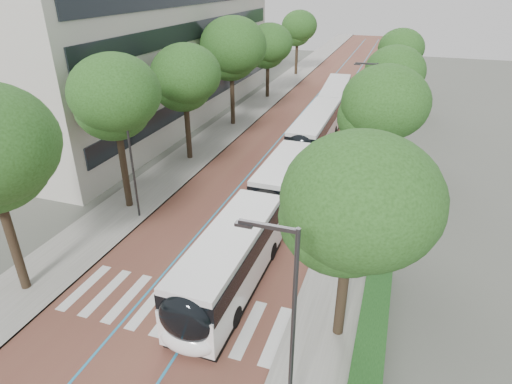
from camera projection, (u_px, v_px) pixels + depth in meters
ground at (159, 323)px, 19.20m from camera, size 160.00×160.00×0.00m
road at (325, 102)px, 52.98m from camera, size 11.00×140.00×0.02m
sidewalk_left at (267, 97)px, 55.12m from camera, size 4.00×140.00×0.12m
sidewalk_right at (388, 107)px, 50.80m from camera, size 4.00×140.00×0.12m
kerb_left at (281, 98)px, 54.58m from camera, size 0.20×140.00×0.14m
kerb_right at (371, 106)px, 51.35m from camera, size 0.20×140.00×0.14m
zebra_crossing at (174, 309)px, 19.98m from camera, size 10.55×3.60×0.01m
lane_line_left at (312, 101)px, 53.44m from camera, size 0.12×126.00×0.01m
lane_line_right at (338, 103)px, 52.52m from camera, size 0.12×126.00×0.01m
office_building at (127, 50)px, 45.31m from camera, size 18.11×40.00×14.00m
hedge at (367, 369)px, 16.34m from camera, size 1.20×14.00×0.80m
streetlight_near at (287, 323)px, 12.59m from camera, size 1.82×0.20×8.00m
streetlight_far at (370, 106)px, 33.70m from camera, size 1.82×0.20×8.00m
lamp_post_left at (131, 158)px, 25.86m from camera, size 0.14×0.14×8.00m
trees_left at (214, 64)px, 38.39m from camera, size 6.48×60.70×10.13m
trees_right at (385, 95)px, 31.78m from camera, size 5.89×47.66×8.89m
lead_bus at (257, 223)px, 23.86m from camera, size 2.75×18.43×3.20m
bus_queued_0 at (314, 132)px, 37.84m from camera, size 2.63×12.42×3.20m
bus_queued_1 at (334, 99)px, 47.97m from camera, size 3.27×12.53×3.20m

